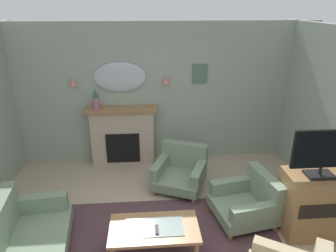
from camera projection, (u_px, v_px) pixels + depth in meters
wall_back at (154, 94)px, 5.90m from camera, size 6.21×0.10×2.70m
fireplace at (123, 136)px, 5.94m from camera, size 1.36×0.36×1.16m
mantel_vase_right at (96, 100)px, 5.60m from camera, size 0.12×0.12×0.38m
wall_mirror at (120, 77)px, 5.65m from camera, size 0.96×0.06×0.56m
wall_sconce_left at (73, 81)px, 5.56m from camera, size 0.14×0.14×0.14m
wall_sconce_right at (166, 80)px, 5.68m from camera, size 0.14×0.14×0.14m
framed_picture at (200, 74)px, 5.75m from camera, size 0.28×0.03×0.36m
coffee_table at (154, 231)px, 3.75m from camera, size 1.10×0.60×0.45m
tv_remote at (157, 230)px, 3.67m from camera, size 0.04×0.16×0.02m
floral_couch at (18, 250)px, 3.55m from camera, size 1.04×1.79×0.76m
armchair_in_corner at (181, 170)px, 5.27m from camera, size 1.06×1.07×0.71m
armchair_beside_couch at (249, 201)px, 4.45m from camera, size 0.96×0.94×0.71m
tv_cabinet at (312, 203)px, 4.16m from camera, size 0.80×0.57×0.90m
tv_flatscreen at (324, 152)px, 3.84m from camera, size 0.84×0.24×0.65m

